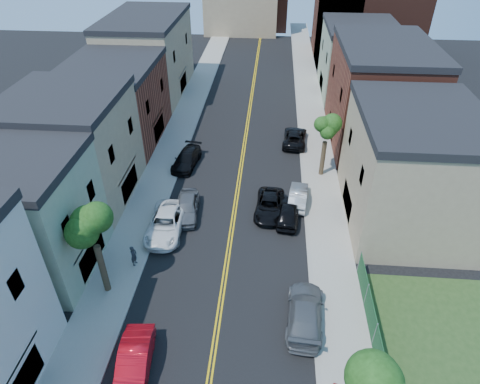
% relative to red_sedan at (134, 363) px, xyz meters
% --- Properties ---
extents(sidewalk_left, '(3.20, 100.00, 0.15)m').
position_rel_red_sedan_xyz_m(sidewalk_left, '(-3.63, 31.76, -0.73)').
color(sidewalk_left, gray).
rests_on(sidewalk_left, ground).
extents(sidewalk_right, '(3.20, 100.00, 0.15)m').
position_rel_red_sedan_xyz_m(sidewalk_right, '(12.17, 31.76, -0.73)').
color(sidewalk_right, gray).
rests_on(sidewalk_right, ground).
extents(curb_left, '(0.30, 100.00, 0.15)m').
position_rel_red_sedan_xyz_m(curb_left, '(-1.88, 31.76, -0.73)').
color(curb_left, gray).
rests_on(curb_left, ground).
extents(curb_right, '(0.30, 100.00, 0.15)m').
position_rel_red_sedan_xyz_m(curb_right, '(10.42, 31.76, -0.73)').
color(curb_right, gray).
rests_on(curb_right, ground).
extents(bldg_left_palegrn, '(9.00, 8.00, 8.50)m').
position_rel_red_sedan_xyz_m(bldg_left_palegrn, '(-9.73, 7.76, 3.44)').
color(bldg_left_palegrn, gray).
rests_on(bldg_left_palegrn, ground).
extents(bldg_left_tan_near, '(9.00, 10.00, 9.00)m').
position_rel_red_sedan_xyz_m(bldg_left_tan_near, '(-9.73, 16.76, 3.69)').
color(bldg_left_tan_near, '#998466').
rests_on(bldg_left_tan_near, ground).
extents(bldg_left_brick, '(9.00, 12.00, 8.00)m').
position_rel_red_sedan_xyz_m(bldg_left_brick, '(-9.73, 27.76, 3.19)').
color(bldg_left_brick, brown).
rests_on(bldg_left_brick, ground).
extents(bldg_left_tan_far, '(9.00, 16.00, 9.50)m').
position_rel_red_sedan_xyz_m(bldg_left_tan_far, '(-9.73, 41.76, 3.94)').
color(bldg_left_tan_far, '#998466').
rests_on(bldg_left_tan_far, ground).
extents(bldg_right_tan, '(9.00, 12.00, 9.00)m').
position_rel_red_sedan_xyz_m(bldg_right_tan, '(18.27, 15.76, 3.69)').
color(bldg_right_tan, '#998466').
rests_on(bldg_right_tan, ground).
extents(bldg_right_brick, '(9.00, 14.00, 10.00)m').
position_rel_red_sedan_xyz_m(bldg_right_brick, '(18.27, 29.76, 4.19)').
color(bldg_right_brick, brown).
rests_on(bldg_right_brick, ground).
extents(bldg_right_palegrn, '(9.00, 12.00, 8.50)m').
position_rel_red_sedan_xyz_m(bldg_right_palegrn, '(18.27, 43.76, 3.44)').
color(bldg_right_palegrn, gray).
rests_on(bldg_right_palegrn, ground).
extents(church, '(16.20, 14.20, 22.60)m').
position_rel_red_sedan_xyz_m(church, '(20.60, 58.83, 6.44)').
color(church, '#4C2319').
rests_on(church, ground).
extents(backdrop_left, '(14.00, 8.00, 12.00)m').
position_rel_red_sedan_xyz_m(backdrop_left, '(0.27, 73.76, 5.19)').
color(backdrop_left, '#998466').
rests_on(backdrop_left, ground).
extents(backdrop_center, '(10.00, 8.00, 10.00)m').
position_rel_red_sedan_xyz_m(backdrop_center, '(4.27, 77.76, 4.19)').
color(backdrop_center, brown).
rests_on(backdrop_center, ground).
extents(fence_right, '(0.04, 15.00, 1.90)m').
position_rel_red_sedan_xyz_m(fence_right, '(13.77, 1.26, 0.29)').
color(fence_right, '#143F1E').
rests_on(fence_right, sidewalk_right).
extents(tree_left_mid, '(5.20, 5.20, 9.29)m').
position_rel_red_sedan_xyz_m(tree_left_mid, '(-3.61, 5.77, 5.78)').
color(tree_left_mid, '#3C301E').
rests_on(tree_left_mid, sidewalk_left).
extents(tree_right_far, '(4.40, 4.40, 8.03)m').
position_rel_red_sedan_xyz_m(tree_right_far, '(12.19, 21.77, 4.95)').
color(tree_right_far, '#3C301E').
rests_on(tree_right_far, sidewalk_right).
extents(red_sedan, '(2.19, 5.04, 1.61)m').
position_rel_red_sedan_xyz_m(red_sedan, '(0.00, 0.00, 0.00)').
color(red_sedan, red).
rests_on(red_sedan, ground).
extents(white_pickup, '(2.77, 5.92, 1.64)m').
position_rel_red_sedan_xyz_m(white_pickup, '(-0.99, 12.24, 0.01)').
color(white_pickup, white).
rests_on(white_pickup, ground).
extents(grey_car_left, '(2.31, 4.91, 1.62)m').
position_rel_red_sedan_xyz_m(grey_car_left, '(0.30, 14.51, 0.01)').
color(grey_car_left, '#56595E').
rests_on(grey_car_left, ground).
extents(black_car_left, '(2.72, 5.33, 1.48)m').
position_rel_red_sedan_xyz_m(black_car_left, '(-1.23, 22.52, -0.07)').
color(black_car_left, black).
rests_on(black_car_left, ground).
extents(grey_car_right, '(2.71, 5.72, 1.61)m').
position_rel_red_sedan_xyz_m(grey_car_right, '(9.77, 4.29, -0.00)').
color(grey_car_right, '#56595E').
rests_on(grey_car_right, ground).
extents(black_car_right, '(2.33, 4.70, 1.54)m').
position_rel_red_sedan_xyz_m(black_car_right, '(8.88, 14.58, -0.04)').
color(black_car_right, black).
rests_on(black_car_right, ground).
extents(silver_car_right, '(2.02, 4.54, 1.45)m').
position_rel_red_sedan_xyz_m(silver_car_right, '(9.77, 17.01, -0.08)').
color(silver_car_right, '#B6B9BE').
rests_on(silver_car_right, ground).
extents(dark_car_right_far, '(2.87, 5.46, 1.47)m').
position_rel_red_sedan_xyz_m(dark_car_right_far, '(9.77, 28.08, -0.07)').
color(dark_car_right_far, black).
rests_on(dark_car_right_far, ground).
extents(black_suv_lane, '(2.65, 5.21, 1.41)m').
position_rel_red_sedan_xyz_m(black_suv_lane, '(7.27, 15.45, -0.10)').
color(black_suv_lane, black).
rests_on(black_suv_lane, ground).
extents(pedestrian_left, '(0.51, 0.68, 1.68)m').
position_rel_red_sedan_xyz_m(pedestrian_left, '(-2.43, 8.26, 0.18)').
color(pedestrian_left, '#24252B').
rests_on(pedestrian_left, sidewalk_left).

